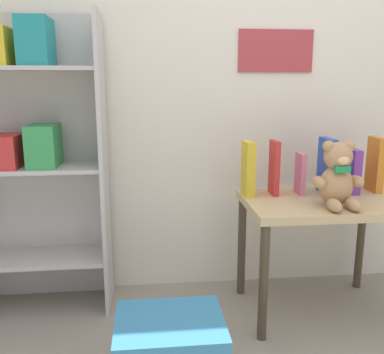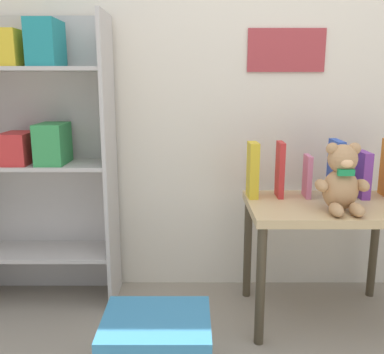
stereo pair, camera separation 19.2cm
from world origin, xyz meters
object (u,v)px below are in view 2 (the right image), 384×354
Objects in this scene: book_standing_yellow at (251,170)px; storage_bin at (155,353)px; book_standing_purple at (360,174)px; book_standing_blue at (333,169)px; teddy_bear at (340,180)px; book_standing_pink at (305,176)px; bookshelf_side at (37,143)px; display_table at (324,220)px; book_standing_red at (278,169)px.

book_standing_yellow is 0.68× the size of storage_bin.
book_standing_blue is at bearing -178.38° from book_standing_purple.
book_standing_purple is (0.17, 0.22, -0.02)m from teddy_bear.
book_standing_yellow reaches higher than book_standing_pink.
book_standing_blue is at bearing 1.62° from book_standing_pink.
bookshelf_side reaches higher than storage_bin.
bookshelf_side reaches higher than display_table.
book_standing_red reaches higher than book_standing_pink.
storage_bin is at bearing -142.20° from book_standing_blue.
storage_bin is at bearing -146.78° from display_table.
teddy_bear is at bearing -34.82° from book_standing_yellow.
book_standing_blue is at bearing 61.34° from display_table.
book_standing_blue is 1.25× the size of book_standing_purple.
book_standing_blue reaches higher than book_standing_yellow.
book_standing_red is 0.13m from book_standing_pink.
bookshelf_side is at bearing 176.81° from book_standing_purple.
book_standing_pink is 1.03m from storage_bin.
book_standing_red is (-0.21, 0.23, -0.00)m from teddy_bear.
book_standing_yellow is 1.00× the size of book_standing_red.
display_table is at bearing -117.73° from book_standing_blue.
bookshelf_side is 1.15m from book_standing_red.
book_standing_red is 0.38m from book_standing_purple.
bookshelf_side is at bearing 172.11° from book_standing_yellow.
book_standing_blue is 0.71× the size of storage_bin.
book_standing_red is (-0.19, 0.12, 0.21)m from display_table.
book_standing_blue is (0.13, -0.00, 0.04)m from book_standing_pink.
bookshelf_side is 5.37× the size of book_standing_red.
display_table is 2.44× the size of teddy_bear.
book_standing_pink reaches higher than storage_bin.
display_table is at bearing -31.65° from book_standing_red.
teddy_bear reaches higher than book_standing_pink.
book_standing_yellow is at bearing -178.85° from book_standing_blue.
bookshelf_side is 1.40m from teddy_bear.
bookshelf_side is at bearing 131.15° from storage_bin.
book_standing_blue is (0.38, 0.00, 0.01)m from book_standing_yellow.
bookshelf_side reaches higher than teddy_bear.
book_standing_purple is at bearing 0.48° from book_standing_red.
storage_bin is (-0.92, -0.59, -0.52)m from book_standing_purple.
book_standing_purple is at bearing 1.87° from book_standing_blue.
book_standing_blue is (0.06, 0.12, 0.21)m from display_table.
teddy_bear is 0.75× the size of storage_bin.
book_standing_red is at bearing 1.76° from book_standing_yellow.
book_standing_red is 1.21× the size of book_standing_purple.
book_standing_red is 0.97× the size of book_standing_blue.
book_standing_yellow is (-0.32, 0.12, 0.21)m from display_table.
display_table is 2.72× the size of book_standing_yellow.
display_table reaches higher than storage_bin.
book_standing_pink is at bearing -0.82° from book_standing_red.
book_standing_pink is at bearing -179.36° from book_standing_purple.
bookshelf_side is 3.66× the size of storage_bin.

